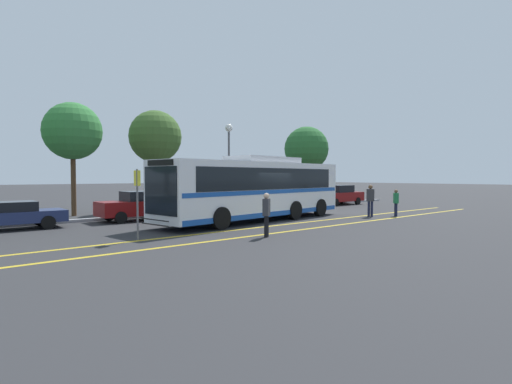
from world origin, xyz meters
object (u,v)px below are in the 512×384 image
parked_car_3 (295,198)px  bus_stop_sign (137,195)px  pedestrian_0 (396,201)px  tree_2 (306,149)px  parked_car_1 (139,206)px  street_lamp (229,147)px  transit_bus (256,188)px  parked_car_2 (236,201)px  pedestrian_1 (370,198)px  tree_0 (155,137)px  parked_car_4 (339,195)px  parked_car_0 (9,215)px  tree_1 (73,131)px  pedestrian_2 (266,212)px

parked_car_3 → bus_stop_sign: 16.51m
pedestrian_0 → tree_2: tree_2 is taller
parked_car_1 → street_lamp: bearing=-75.4°
transit_bus → parked_car_2: (1.93, 4.20, -0.97)m
pedestrian_0 → pedestrian_1: size_ratio=0.85×
pedestrian_1 → tree_0: size_ratio=0.28×
parked_car_3 → street_lamp: bearing=-102.2°
parked_car_1 → parked_car_3: parked_car_1 is taller
pedestrian_0 → tree_0: 15.68m
parked_car_4 → pedestrian_1: (-6.33, -7.16, 0.27)m
parked_car_0 → bus_stop_sign: (3.07, -6.21, 0.99)m
tree_1 → parked_car_2: bearing=-28.8°
street_lamp → tree_0: (-4.10, 2.59, 0.63)m
parked_car_0 → parked_car_3: parked_car_3 is taller
parked_car_0 → tree_2: tree_2 is taller
parked_car_2 → pedestrian_1: size_ratio=2.22×
tree_2 → pedestrian_0: bearing=-111.1°
parked_car_1 → street_lamp: (7.25, 1.79, 3.52)m
street_lamp → parked_car_4: bearing=-8.6°
parked_car_1 → parked_car_3: 12.29m
bus_stop_sign → tree_1: tree_1 is taller
parked_car_1 → parked_car_4: 17.24m
parked_car_2 → pedestrian_0: pedestrian_0 is taller
parked_car_0 → parked_car_4: bearing=-88.6°
tree_0 → street_lamp: bearing=-32.3°
tree_1 → transit_bus: bearing=-53.6°
transit_bus → pedestrian_2: bearing=135.7°
pedestrian_2 → street_lamp: (6.03, 10.48, 3.33)m
parked_car_4 → tree_1: (-19.15, 4.43, 4.15)m
parked_car_3 → pedestrian_1: size_ratio=2.18×
street_lamp → tree_0: 4.89m
parked_car_0 → bus_stop_sign: 7.00m
parked_car_1 → transit_bus: bearing=-131.2°
parked_car_4 → street_lamp: 10.69m
tree_1 → parked_car_4: bearing=-13.0°
pedestrian_2 → street_lamp: size_ratio=0.29×
parked_car_1 → pedestrian_1: (10.91, -6.88, 0.29)m
parked_car_1 → pedestrian_0: size_ratio=2.67×
transit_bus → tree_0: 9.21m
parked_car_4 → pedestrian_0: size_ratio=2.99×
street_lamp → tree_2: (9.26, 1.36, 0.37)m
parked_car_0 → tree_1: (3.99, 4.66, 4.29)m
pedestrian_0 → tree_0: bearing=83.8°
parked_car_0 → pedestrian_1: 18.18m
parked_car_0 → bus_stop_sign: size_ratio=1.72×
parked_car_4 → tree_1: 20.08m
parked_car_1 → street_lamp: size_ratio=0.71×
tree_1 → pedestrian_0: bearing=-40.9°
transit_bus → bus_stop_sign: transit_bus is taller
tree_2 → parked_car_3: bearing=-147.3°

